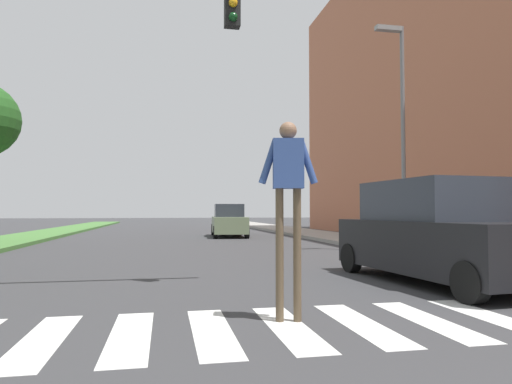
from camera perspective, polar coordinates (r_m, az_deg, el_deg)
name	(u,v)px	position (r m, az deg, el deg)	size (l,w,h in m)	color
ground_plane	(174,235)	(26.37, -10.14, -5.34)	(140.00, 140.00, 0.00)	#38383A
crosswalk	(212,331)	(5.45, -5.48, -16.85)	(7.65, 2.20, 0.01)	silver
median_strip	(27,238)	(25.26, -26.65, -5.09)	(2.87, 64.00, 0.15)	#477A38
sidewalk_right	(318,234)	(25.76, 7.74, -5.26)	(3.00, 64.00, 0.15)	#9E9991
street_lamp_right	(400,116)	(16.40, 17.53, 9.06)	(1.02, 0.24, 7.50)	slate
pedestrian_performer	(288,188)	(5.74, 4.03, 0.55)	(0.75, 0.31, 2.49)	brown
suv_crossing	(435,234)	(9.51, 21.44, -4.87)	(2.30, 4.74, 1.97)	black
sedan_midblock	(229,222)	(24.80, -3.39, -3.70)	(2.09, 4.56, 1.75)	gray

